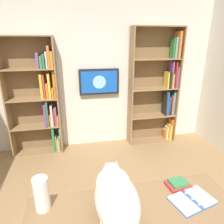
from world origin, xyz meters
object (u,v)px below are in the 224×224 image
object	(u,v)px
open_binder	(192,200)
paper_towel_roll	(42,194)
bookshelf_right	(40,99)
wall_mounted_tv	(99,82)
cat	(115,195)
bookshelf_left	(159,89)
desk_book_stack	(178,184)

from	to	relation	value
open_binder	paper_towel_roll	world-z (taller)	paper_towel_roll
bookshelf_right	wall_mounted_tv	size ratio (longest dim) A/B	2.81
cat	bookshelf_right	bearing A→B (deg)	-71.58
bookshelf_left	bookshelf_right	xyz separation A→B (m)	(2.18, 0.01, -0.09)
bookshelf_right	open_binder	distance (m)	2.79
cat	paper_towel_roll	world-z (taller)	cat
wall_mounted_tv	cat	xyz separation A→B (m)	(0.24, 2.47, -0.32)
bookshelf_left	bookshelf_right	distance (m)	2.18
wall_mounted_tv	cat	size ratio (longest dim) A/B	1.06
cat	bookshelf_left	bearing A→B (deg)	-120.03
bookshelf_right	open_binder	xyz separation A→B (m)	(-1.41, 2.39, -0.23)
bookshelf_left	wall_mounted_tv	bearing A→B (deg)	-3.98
open_binder	paper_towel_roll	distance (m)	1.15
cat	wall_mounted_tv	bearing A→B (deg)	-95.66
desk_book_stack	bookshelf_left	bearing A→B (deg)	-109.63
wall_mounted_tv	desk_book_stack	distance (m)	2.37
bookshelf_left	cat	size ratio (longest dim) A/B	3.22
bookshelf_right	paper_towel_roll	world-z (taller)	bookshelf_right
wall_mounted_tv	bookshelf_left	bearing A→B (deg)	176.02
desk_book_stack	paper_towel_roll	bearing A→B (deg)	1.03
paper_towel_roll	open_binder	bearing A→B (deg)	172.17
bookshelf_left	desk_book_stack	xyz separation A→B (m)	(0.79, 2.22, -0.30)
open_binder	paper_towel_roll	xyz separation A→B (m)	(1.13, -0.16, 0.13)
cat	open_binder	distance (m)	0.63
open_binder	paper_towel_roll	size ratio (longest dim) A/B	1.40
bookshelf_left	open_binder	size ratio (longest dim) A/B	5.84
cat	desk_book_stack	distance (m)	0.63
wall_mounted_tv	desk_book_stack	xyz separation A→B (m)	(-0.35, 2.30, -0.46)
cat	paper_towel_roll	size ratio (longest dim) A/B	2.53
bookshelf_left	cat	distance (m)	2.77
wall_mounted_tv	open_binder	xyz separation A→B (m)	(-0.37, 2.48, -0.48)
bookshelf_right	paper_towel_roll	xyz separation A→B (m)	(-0.28, 2.24, -0.11)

